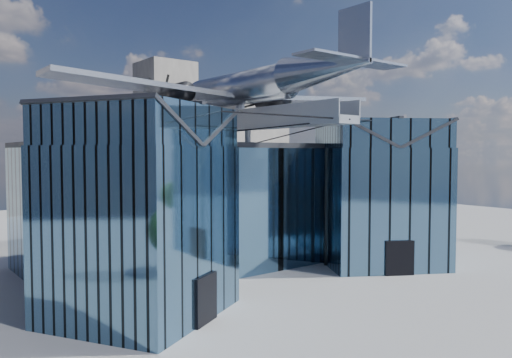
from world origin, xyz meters
TOP-DOWN VIEW (x-y plane):
  - ground_plane at (0.00, 0.00)m, footprint 120.00×120.00m
  - museum at (0.00, 5.82)m, footprint 32.88×24.50m
  - bg_towers at (1.45, 50.49)m, footprint 77.00×24.50m
  - tree_side_e at (31.08, 7.53)m, footprint 4.41×4.41m

SIDE VIEW (x-z plane):
  - ground_plane at x=0.00m, z-range 0.00..0.00m
  - tree_side_e at x=31.08m, z-range 1.06..7.05m
  - museum at x=0.00m, z-range -3.26..14.34m
  - bg_towers at x=1.45m, z-range -2.99..23.01m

